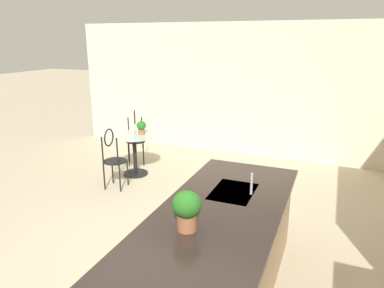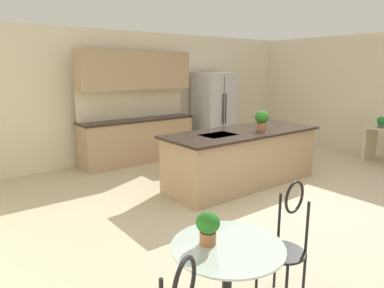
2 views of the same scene
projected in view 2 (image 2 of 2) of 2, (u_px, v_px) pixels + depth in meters
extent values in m
plane|color=beige|center=(268.00, 202.00, 5.14)|extent=(40.00, 40.00, 0.00)
cube|color=beige|center=(142.00, 95.00, 7.68)|extent=(9.00, 0.12, 2.70)
cube|color=tan|center=(242.00, 159.00, 5.88)|extent=(2.70, 0.96, 0.88)
cube|color=#2D231E|center=(243.00, 132.00, 5.78)|extent=(2.80, 1.06, 0.04)
cube|color=#B2B5BA|center=(218.00, 136.00, 5.45)|extent=(0.56, 0.40, 0.03)
cube|color=tan|center=(138.00, 141.00, 7.28)|extent=(2.40, 0.60, 0.88)
cube|color=#2D231E|center=(137.00, 120.00, 7.18)|extent=(2.44, 0.64, 0.04)
cube|color=beige|center=(133.00, 103.00, 7.24)|extent=(2.40, 0.04, 0.60)
cube|color=tan|center=(136.00, 70.00, 6.95)|extent=(2.40, 0.36, 0.76)
cube|color=#B7BABF|center=(214.00, 111.00, 8.35)|extent=(0.84, 0.72, 1.84)
cube|color=#28282B|center=(224.00, 113.00, 8.07)|extent=(0.01, 0.01, 1.69)
cylinder|color=#28282B|center=(223.00, 109.00, 8.01)|extent=(0.02, 0.02, 0.70)
cylinder|color=#28282B|center=(226.00, 109.00, 8.06)|extent=(0.02, 0.02, 0.70)
cylinder|color=#B2C6C1|center=(228.00, 246.00, 2.41)|extent=(0.80, 0.80, 0.01)
cylinder|color=black|center=(257.00, 277.00, 2.92)|extent=(0.03, 0.03, 0.45)
cylinder|color=black|center=(304.00, 278.00, 2.91)|extent=(0.03, 0.03, 0.45)
cylinder|color=black|center=(275.00, 264.00, 3.11)|extent=(0.03, 0.03, 0.45)
cylinder|color=black|center=(282.00, 252.00, 2.86)|extent=(0.42, 0.42, 0.02)
cylinder|color=black|center=(307.00, 227.00, 2.83)|extent=(0.03, 0.03, 0.45)
cylinder|color=black|center=(279.00, 218.00, 3.01)|extent=(0.03, 0.03, 0.45)
torus|color=black|center=(295.00, 197.00, 2.87)|extent=(0.28, 0.06, 0.28)
torus|color=black|center=(184.00, 284.00, 1.71)|extent=(0.26, 0.17, 0.28)
cylinder|color=#B2B5BA|center=(211.00, 126.00, 5.56)|extent=(0.02, 0.02, 0.22)
cube|color=beige|center=(370.00, 143.00, 7.47)|extent=(0.54, 0.04, 0.71)
cylinder|color=#9E603D|center=(208.00, 238.00, 2.42)|extent=(0.12, 0.12, 0.09)
ellipsoid|color=#256C21|center=(208.00, 222.00, 2.40)|extent=(0.17, 0.17, 0.15)
cylinder|color=#9E603D|center=(262.00, 126.00, 5.83)|extent=(0.16, 0.16, 0.13)
ellipsoid|color=#276C1F|center=(262.00, 117.00, 5.80)|extent=(0.23, 0.23, 0.21)
cylinder|color=#385147|center=(381.00, 126.00, 7.13)|extent=(0.11, 0.11, 0.09)
ellipsoid|color=#1D712C|center=(381.00, 120.00, 7.11)|extent=(0.16, 0.16, 0.15)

